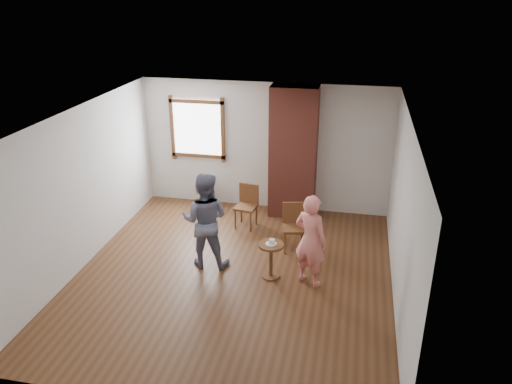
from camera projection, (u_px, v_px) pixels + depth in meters
The scene contains 12 objects.
ground at pixel (233, 275), 8.04m from camera, with size 5.50×5.50×0.00m, color brown.
room_shell at pixel (237, 157), 7.88m from camera, with size 5.04×5.52×2.62m.
brick_chimney at pixel (293, 153), 9.67m from camera, with size 0.90×0.50×2.60m, color #9B4537.
stoneware_crock at pixel (205, 197), 10.33m from camera, with size 0.36×0.36×0.47m, color #C2AF8C.
dark_pot at pixel (212, 205), 10.37m from camera, with size 0.17×0.17×0.17m, color black.
dining_chair_left at pixel (247, 203), 9.51m from camera, with size 0.44×0.44×0.83m.
dining_chair_right at pixel (294, 224), 8.71m from camera, with size 0.46×0.46×0.83m.
side_table at pixel (271, 255), 7.85m from camera, with size 0.40×0.40×0.60m.
cake_plate at pixel (271, 244), 7.77m from camera, with size 0.18×0.18×0.01m, color white.
cake_slice at pixel (272, 242), 7.76m from camera, with size 0.08×0.07×0.06m, color white.
man at pixel (205, 220), 8.07m from camera, with size 0.79×0.61×1.62m, color black.
person_pink at pixel (311, 240), 7.57m from camera, with size 0.55×0.36×1.49m, color #F7847B.
Camera 1 is at (1.75, -6.65, 4.40)m, focal length 35.00 mm.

